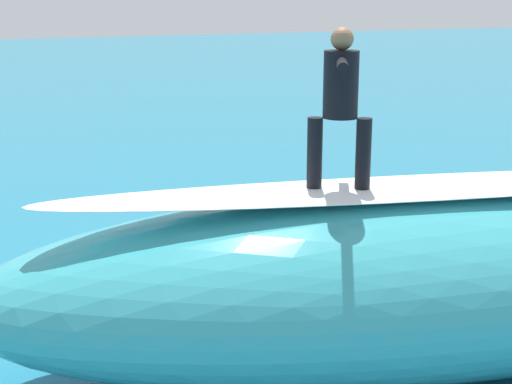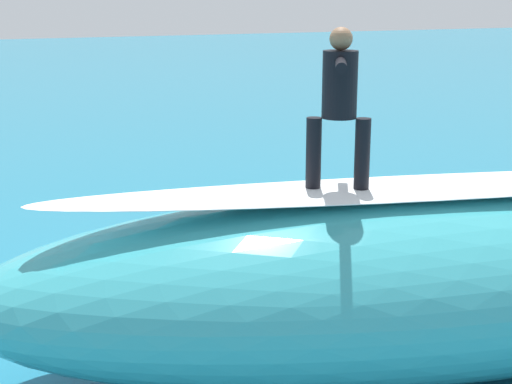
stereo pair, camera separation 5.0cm
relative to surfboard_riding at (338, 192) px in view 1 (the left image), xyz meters
The scene contains 9 objects.
ground_plane 3.36m from the surfboard_riding, 109.02° to the right, with size 120.00×120.00×0.00m, color teal.
wave_crest 1.36m from the surfboard_riding, 167.62° to the left, with size 9.47×2.96×1.96m, color teal.
wave_foam_lip 0.91m from the surfboard_riding, 167.62° to the left, with size 8.05×1.04×0.08m, color white.
surfboard_riding is the anchor object (origin of this frame).
surfer_riding 0.98m from the surfboard_riding, 135.00° to the right, with size 0.82×1.40×1.62m.
surfboard_paddling 4.87m from the surfboard_riding, 91.22° to the right, with size 2.28×0.51×0.07m, color #E0563D.
surfer_paddling 4.69m from the surfboard_riding, 90.60° to the right, with size 0.86×1.72×0.32m.
foam_patch_near 3.64m from the surfboard_riding, 28.55° to the right, with size 0.71×0.45×0.12m, color white.
foam_patch_mid 2.98m from the surfboard_riding, 120.11° to the right, with size 0.97×0.94×0.17m, color white.
Camera 1 is at (4.61, 9.11, 3.99)m, focal length 53.34 mm.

